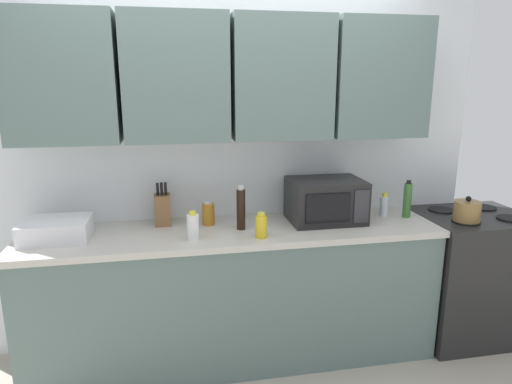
% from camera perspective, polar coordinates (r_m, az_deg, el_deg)
% --- Properties ---
extents(wall_back_with_cabinets, '(3.49, 0.38, 2.60)m').
position_cam_1_polar(wall_back_with_cabinets, '(2.97, -3.56, 9.34)').
color(wall_back_with_cabinets, white).
rests_on(wall_back_with_cabinets, ground_plane).
extents(counter_run, '(2.62, 0.63, 0.90)m').
position_cam_1_polar(counter_run, '(3.05, -2.66, -12.66)').
color(counter_run, slate).
rests_on(counter_run, ground_plane).
extents(stove_range, '(0.76, 0.64, 0.91)m').
position_cam_1_polar(stove_range, '(3.65, 25.14, -9.39)').
color(stove_range, black).
rests_on(stove_range, ground_plane).
extents(kettle, '(0.17, 0.17, 0.17)m').
position_cam_1_polar(kettle, '(3.28, 25.07, -2.18)').
color(kettle, olive).
rests_on(kettle, stove_range).
extents(microwave, '(0.48, 0.37, 0.28)m').
position_cam_1_polar(microwave, '(3.03, 8.77, -1.06)').
color(microwave, black).
rests_on(microwave, counter_run).
extents(dish_rack, '(0.38, 0.30, 0.12)m').
position_cam_1_polar(dish_rack, '(2.91, -23.85, -4.36)').
color(dish_rack, silver).
rests_on(dish_rack, counter_run).
extents(knife_block, '(0.10, 0.12, 0.28)m').
position_cam_1_polar(knife_block, '(2.98, -11.69, -2.12)').
color(knife_block, brown).
rests_on(knife_block, counter_run).
extents(bottle_green_oil, '(0.05, 0.05, 0.26)m').
position_cam_1_polar(bottle_green_oil, '(3.25, 18.54, -0.94)').
color(bottle_green_oil, '#386B2D').
rests_on(bottle_green_oil, counter_run).
extents(bottle_white_jar, '(0.07, 0.07, 0.17)m').
position_cam_1_polar(bottle_white_jar, '(2.68, -7.94, -4.34)').
color(bottle_white_jar, white).
rests_on(bottle_white_jar, counter_run).
extents(bottle_amber_vinegar, '(0.08, 0.08, 0.15)m').
position_cam_1_polar(bottle_amber_vinegar, '(2.95, -6.02, -2.73)').
color(bottle_amber_vinegar, '#AD701E').
rests_on(bottle_amber_vinegar, counter_run).
extents(bottle_clear_tall, '(0.06, 0.06, 0.16)m').
position_cam_1_polar(bottle_clear_tall, '(3.25, 15.82, -1.66)').
color(bottle_clear_tall, silver).
rests_on(bottle_clear_tall, counter_run).
extents(bottle_soy_dark, '(0.06, 0.06, 0.28)m').
position_cam_1_polar(bottle_soy_dark, '(2.83, -1.91, -2.14)').
color(bottle_soy_dark, black).
rests_on(bottle_soy_dark, counter_run).
extents(bottle_yellow_mustard, '(0.07, 0.07, 0.15)m').
position_cam_1_polar(bottle_yellow_mustard, '(2.69, 0.66, -4.33)').
color(bottle_yellow_mustard, gold).
rests_on(bottle_yellow_mustard, counter_run).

